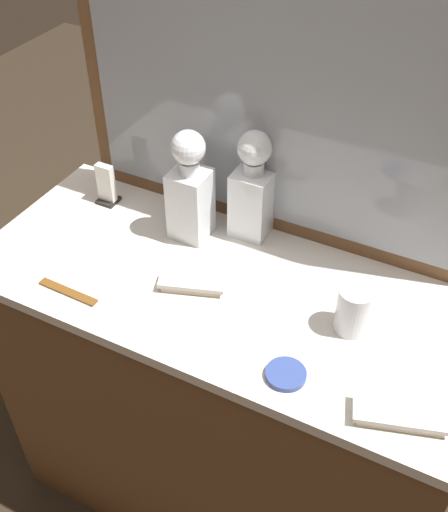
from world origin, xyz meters
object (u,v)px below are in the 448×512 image
object	(u,v)px
tortoiseshell_comb	(68,292)
crystal_tumbler_rear	(354,310)
crystal_decanter_center	(253,194)
crystal_decanter_left	(190,195)
porcelain_dish	(286,374)
silver_brush_front	(192,284)
silver_brush_far_left	(400,415)
napkin_holder	(107,187)

from	to	relation	value
tortoiseshell_comb	crystal_tumbler_rear	bearing A→B (deg)	17.69
crystal_decanter_center	crystal_tumbler_rear	world-z (taller)	crystal_decanter_center
crystal_decanter_left	porcelain_dish	distance (m)	0.49
crystal_decanter_left	silver_brush_front	world-z (taller)	crystal_decanter_left
crystal_decanter_left	silver_brush_far_left	bearing A→B (deg)	-26.46
tortoiseshell_comb	silver_brush_far_left	bearing A→B (deg)	0.89
porcelain_dish	tortoiseshell_comb	xyz separation A→B (m)	(-0.51, -0.01, -0.00)
crystal_decanter_center	napkin_holder	bearing A→B (deg)	-171.15
silver_brush_far_left	napkin_holder	bearing A→B (deg)	159.93
silver_brush_front	crystal_decanter_center	bearing A→B (deg)	83.13
crystal_tumbler_rear	napkin_holder	world-z (taller)	napkin_holder
crystal_tumbler_rear	crystal_decanter_center	bearing A→B (deg)	148.41
porcelain_dish	silver_brush_front	bearing A→B (deg)	154.91
crystal_tumbler_rear	silver_brush_front	world-z (taller)	crystal_tumbler_rear
crystal_decanter_center	napkin_holder	world-z (taller)	crystal_decanter_center
crystal_tumbler_rear	tortoiseshell_comb	world-z (taller)	crystal_tumbler_rear
crystal_tumbler_rear	porcelain_dish	world-z (taller)	crystal_tumbler_rear
crystal_decanter_center	silver_brush_far_left	xyz separation A→B (m)	(0.47, -0.37, -0.10)
crystal_decanter_center	silver_brush_far_left	distance (m)	0.60
crystal_decanter_left	silver_brush_front	bearing A→B (deg)	-60.42
crystal_decanter_center	napkin_holder	distance (m)	0.39
silver_brush_far_left	napkin_holder	distance (m)	0.90
napkin_holder	crystal_tumbler_rear	bearing A→B (deg)	-10.99
crystal_decanter_left	crystal_decanter_center	world-z (taller)	crystal_decanter_left
silver_brush_far_left	silver_brush_front	size ratio (longest dim) A/B	1.16
crystal_decanter_left	crystal_tumbler_rear	distance (m)	0.46
crystal_tumbler_rear	tortoiseshell_comb	bearing A→B (deg)	-162.31
silver_brush_far_left	silver_brush_front	bearing A→B (deg)	165.78
crystal_tumbler_rear	silver_brush_front	xyz separation A→B (m)	(-0.35, -0.05, -0.04)
napkin_holder	silver_brush_far_left	bearing A→B (deg)	-20.07
porcelain_dish	napkin_holder	bearing A→B (deg)	153.50
crystal_decanter_center	tortoiseshell_comb	distance (m)	0.48
crystal_tumbler_rear	napkin_holder	distance (m)	0.71
crystal_decanter_left	napkin_holder	bearing A→B (deg)	176.50
crystal_decanter_center	porcelain_dish	size ratio (longest dim) A/B	3.45
porcelain_dish	tortoiseshell_comb	bearing A→B (deg)	-179.25
crystal_decanter_center	tortoiseshell_comb	xyz separation A→B (m)	(-0.26, -0.38, -0.11)
crystal_tumbler_rear	porcelain_dish	distance (m)	0.20
crystal_decanter_center	silver_brush_far_left	size ratio (longest dim) A/B	1.52
crystal_tumbler_rear	silver_brush_far_left	size ratio (longest dim) A/B	0.59
crystal_decanter_left	napkin_holder	distance (m)	0.27
porcelain_dish	tortoiseshell_comb	distance (m)	0.51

